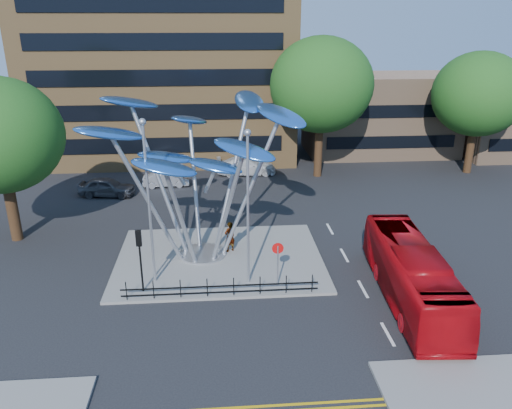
{
  "coord_description": "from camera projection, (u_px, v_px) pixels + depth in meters",
  "views": [
    {
      "loc": [
        -0.98,
        -20.51,
        13.47
      ],
      "look_at": [
        0.99,
        4.0,
        4.19
      ],
      "focal_mm": 35.0,
      "sensor_mm": 36.0,
      "label": 1
    }
  ],
  "objects": [
    {
      "name": "traffic_island",
      "position": [
        220.0,
        259.0,
        29.45
      ],
      "size": [
        12.0,
        9.0,
        0.15
      ],
      "primitive_type": "cube",
      "color": "slate",
      "rests_on": "ground"
    },
    {
      "name": "street_lamp_right",
      "position": [
        248.0,
        195.0,
        25.0
      ],
      "size": [
        0.36,
        0.36,
        8.3
      ],
      "color": "#9EA0A5",
      "rests_on": "traffic_island"
    },
    {
      "name": "brick_tower",
      "position": [
        161.0,
        0.0,
        48.06
      ],
      "size": [
        25.0,
        15.0,
        30.0
      ],
      "primitive_type": "cube",
      "color": "olive",
      "rests_on": "ground"
    },
    {
      "name": "traffic_light_island",
      "position": [
        139.0,
        248.0,
        24.99
      ],
      "size": [
        0.28,
        0.18,
        3.42
      ],
      "color": "black",
      "rests_on": "traffic_island"
    },
    {
      "name": "pedestrian",
      "position": [
        230.0,
        237.0,
        29.92
      ],
      "size": [
        0.83,
        0.74,
        1.9
      ],
      "primitive_type": "imported",
      "rotation": [
        0.0,
        0.0,
        3.66
      ],
      "color": "gray",
      "rests_on": "traffic_island"
    },
    {
      "name": "street_lamp_left",
      "position": [
        148.0,
        189.0,
        25.0
      ],
      "size": [
        0.36,
        0.36,
        8.8
      ],
      "color": "#9EA0A5",
      "rests_on": "traffic_island"
    },
    {
      "name": "no_entry_sign_island",
      "position": [
        278.0,
        257.0,
        25.81
      ],
      "size": [
        0.6,
        0.1,
        2.45
      ],
      "color": "#9EA0A5",
      "rests_on": "traffic_island"
    },
    {
      "name": "leaf_sculpture",
      "position": [
        197.0,
        144.0,
        27.61
      ],
      "size": [
        12.72,
        9.54,
        9.51
      ],
      "color": "#9EA0A5",
      "rests_on": "traffic_island"
    },
    {
      "name": "parked_car_left",
      "position": [
        107.0,
        187.0,
        39.74
      ],
      "size": [
        4.61,
        2.36,
        1.5
      ],
      "primitive_type": "imported",
      "rotation": [
        0.0,
        0.0,
        1.43
      ],
      "color": "#42444A",
      "rests_on": "ground"
    },
    {
      "name": "pedestrian_railing_front",
      "position": [
        221.0,
        289.0,
        25.27
      ],
      "size": [
        10.0,
        0.06,
        1.0
      ],
      "color": "black",
      "rests_on": "traffic_island"
    },
    {
      "name": "parked_car_mid",
      "position": [
        166.0,
        179.0,
        42.05
      ],
      "size": [
        3.92,
        1.56,
        1.27
      ],
      "primitive_type": "imported",
      "rotation": [
        0.0,
        0.0,
        1.63
      ],
      "color": "#B8BAC1",
      "rests_on": "ground"
    },
    {
      "name": "parked_car_right",
      "position": [
        246.0,
        166.0,
        45.26
      ],
      "size": [
        5.37,
        2.26,
        1.55
      ],
      "primitive_type": "imported",
      "rotation": [
        0.0,
        0.0,
        1.59
      ],
      "color": "silver",
      "rests_on": "ground"
    },
    {
      "name": "tree_far",
      "position": [
        479.0,
        94.0,
        43.62
      ],
      "size": [
        8.0,
        8.0,
        10.81
      ],
      "color": "black",
      "rests_on": "ground"
    },
    {
      "name": "ground",
      "position": [
        242.0,
        316.0,
        23.96
      ],
      "size": [
        120.0,
        120.0,
        0.0
      ],
      "primitive_type": "plane",
      "color": "black",
      "rests_on": "ground"
    },
    {
      "name": "red_bus",
      "position": [
        411.0,
        274.0,
        24.86
      ],
      "size": [
        3.17,
        10.61,
        2.92
      ],
      "primitive_type": "imported",
      "rotation": [
        0.0,
        0.0,
        -0.07
      ],
      "color": "#B7080F",
      "rests_on": "ground"
    },
    {
      "name": "double_yellow_near",
      "position": [
        251.0,
        407.0,
        18.36
      ],
      "size": [
        40.0,
        0.12,
        0.01
      ],
      "primitive_type": "cube",
      "color": "gold",
      "rests_on": "ground"
    },
    {
      "name": "low_building_near",
      "position": [
        380.0,
        114.0,
        51.72
      ],
      "size": [
        15.0,
        8.0,
        8.0
      ],
      "primitive_type": "cube",
      "color": "#A37F60",
      "rests_on": "ground"
    },
    {
      "name": "tree_right",
      "position": [
        321.0,
        85.0,
        42.24
      ],
      "size": [
        8.8,
        8.8,
        12.11
      ],
      "color": "black",
      "rests_on": "ground"
    }
  ]
}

